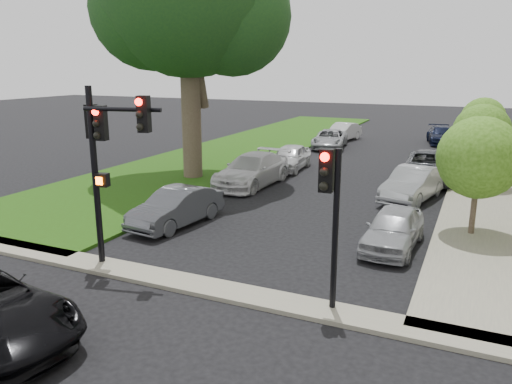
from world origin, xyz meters
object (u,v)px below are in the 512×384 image
at_px(car_parked_4, 441,135).
at_px(car_parked_8, 330,139).
at_px(car_parked_6, 252,170).
at_px(traffic_signal_main, 105,145).
at_px(traffic_signal_secondary, 331,200).
at_px(car_parked_0, 393,229).
at_px(car_parked_7, 290,157).
at_px(car_parked_5, 176,207).
at_px(small_tree_a, 479,158).
at_px(small_tree_c, 483,119).
at_px(car_parked_9, 343,132).
at_px(small_tree_b, 482,132).
at_px(car_parked_1, 413,184).
at_px(car_parked_2, 429,166).

bearing_deg(car_parked_4, car_parked_8, -153.61).
xyz_separation_m(car_parked_4, car_parked_6, (-7.41, -18.21, 0.13)).
distance_m(traffic_signal_main, car_parked_8, 24.03).
height_order(traffic_signal_secondary, car_parked_6, traffic_signal_secondary).
bearing_deg(car_parked_0, car_parked_7, 127.90).
distance_m(car_parked_5, car_parked_6, 6.91).
xyz_separation_m(small_tree_a, car_parked_8, (-9.91, 16.53, -2.13)).
relative_size(small_tree_c, car_parked_7, 0.94).
height_order(car_parked_8, car_parked_9, car_parked_9).
xyz_separation_m(small_tree_a, car_parked_5, (-10.07, -3.17, -2.10)).
bearing_deg(small_tree_a, car_parked_0, -134.78).
height_order(small_tree_c, car_parked_8, small_tree_c).
height_order(small_tree_a, small_tree_b, small_tree_a).
distance_m(car_parked_0, car_parked_8, 20.33).
bearing_deg(car_parked_8, car_parked_1, -68.05).
relative_size(small_tree_a, traffic_signal_secondary, 1.05).
bearing_deg(car_parked_4, small_tree_c, -78.21).
relative_size(car_parked_4, car_parked_9, 1.08).
bearing_deg(small_tree_c, small_tree_a, -90.00).
bearing_deg(car_parked_8, car_parked_7, -98.27).
bearing_deg(small_tree_a, car_parked_4, 97.17).
xyz_separation_m(car_parked_0, car_parked_5, (-7.76, -0.84, 0.02)).
height_order(car_parked_7, car_parked_9, car_parked_7).
distance_m(small_tree_c, car_parked_5, 21.13).
distance_m(small_tree_c, car_parked_4, 7.46).
height_order(small_tree_c, car_parked_4, small_tree_c).
xyz_separation_m(traffic_signal_main, car_parked_5, (-0.49, 4.14, -2.95)).
relative_size(car_parked_5, car_parked_6, 0.78).
xyz_separation_m(traffic_signal_secondary, car_parked_9, (-6.97, 27.93, -2.10)).
relative_size(traffic_signal_main, car_parked_6, 0.98).
bearing_deg(car_parked_5, car_parked_0, 12.99).
bearing_deg(car_parked_2, small_tree_c, 71.67).
height_order(car_parked_0, car_parked_9, car_parked_9).
xyz_separation_m(small_tree_c, car_parked_5, (-10.07, -18.48, -1.93)).
bearing_deg(car_parked_8, small_tree_b, -49.48).
height_order(car_parked_0, car_parked_6, car_parked_6).
height_order(small_tree_c, traffic_signal_main, traffic_signal_main).
relative_size(traffic_signal_secondary, car_parked_2, 0.72).
distance_m(small_tree_c, traffic_signal_secondary, 22.86).
height_order(traffic_signal_main, car_parked_0, traffic_signal_main).
relative_size(car_parked_1, car_parked_9, 1.06).
height_order(small_tree_b, car_parked_8, small_tree_b).
distance_m(small_tree_b, car_parked_1, 5.03).
xyz_separation_m(car_parked_8, car_parked_9, (-0.10, 4.04, 0.03)).
relative_size(car_parked_4, car_parked_7, 1.08).
xyz_separation_m(car_parked_2, car_parked_8, (-7.61, 8.17, -0.11)).
distance_m(car_parked_1, car_parked_7, 8.34).
relative_size(small_tree_a, car_parked_7, 1.00).
relative_size(small_tree_c, car_parked_2, 0.71).
distance_m(traffic_signal_secondary, car_parked_6, 13.34).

